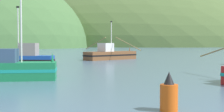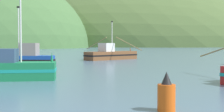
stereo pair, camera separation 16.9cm
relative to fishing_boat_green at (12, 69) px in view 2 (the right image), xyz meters
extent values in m
ellipsoid|color=#516B38|center=(14.08, 228.82, -0.79)|extent=(208.91, 167.12, 95.15)
cube|color=#197A47|center=(0.05, 0.01, -0.16)|extent=(6.31, 3.31, 1.27)
cube|color=teal|center=(0.05, 0.01, -0.10)|extent=(6.38, 3.35, 0.23)
cone|color=#197A47|center=(2.76, 0.56, 0.83)|extent=(0.24, 0.24, 0.70)
cube|color=#334C6B|center=(-0.42, -0.09, 0.96)|extent=(1.87, 2.11, 0.97)
cylinder|color=silver|center=(0.62, 0.13, 3.09)|extent=(0.12, 0.12, 5.23)
cube|color=brown|center=(4.92, 27.30, -0.16)|extent=(8.02, 8.07, 1.27)
cube|color=black|center=(4.92, 27.30, -0.09)|extent=(8.10, 8.15, 0.23)
cone|color=brown|center=(7.82, 30.24, 0.83)|extent=(0.28, 0.28, 0.70)
cube|color=silver|center=(4.20, 26.58, 1.14)|extent=(2.63, 2.63, 1.32)
cylinder|color=silver|center=(5.01, 27.40, 2.76)|extent=(0.12, 0.12, 4.55)
cube|color=black|center=(5.01, 27.40, 5.15)|extent=(0.27, 0.28, 0.20)
cylinder|color=#997F4C|center=(2.18, 30.02, 1.74)|extent=(3.90, 3.86, 2.03)
cylinder|color=#997F4C|center=(7.66, 24.59, 1.74)|extent=(3.90, 3.86, 2.03)
cube|color=#19479E|center=(-4.54, 13.35, -0.20)|extent=(7.86, 1.85, 1.18)
cube|color=black|center=(-4.54, 13.35, -0.14)|extent=(7.94, 1.87, 0.21)
cube|color=gray|center=(-3.38, 13.35, 1.11)|extent=(1.91, 1.59, 1.44)
cylinder|color=silver|center=(-4.63, 13.34, 3.10)|extent=(0.12, 0.12, 5.43)
cube|color=black|center=(-4.63, 13.34, 5.94)|extent=(0.36, 0.03, 0.20)
cylinder|color=#E55914|center=(10.08, -9.50, -0.27)|extent=(0.70, 0.70, 1.05)
cone|color=black|center=(10.08, -9.50, 0.51)|extent=(0.42, 0.42, 0.50)
camera|label=1|loc=(8.76, -21.85, 1.89)|focal=50.48mm
camera|label=2|loc=(8.93, -21.84, 1.89)|focal=50.48mm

